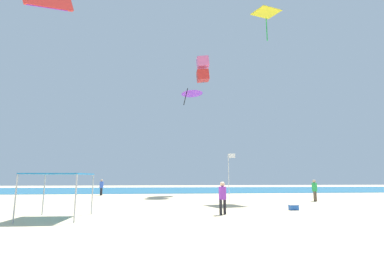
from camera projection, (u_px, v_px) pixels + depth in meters
name	position (u px, v px, depth m)	size (l,w,h in m)	color
ground	(209.00, 215.00, 16.47)	(110.00, 110.00, 0.10)	beige
ocean_strip	(181.00, 190.00, 46.41)	(110.00, 21.46, 0.03)	#1E6B93
canopy_tent	(60.00, 176.00, 15.00)	(2.78, 3.19, 2.30)	#B2B2B7
person_near_tent	(223.00, 195.00, 16.27)	(0.44, 0.44, 1.83)	black
person_leftmost	(315.00, 189.00, 25.08)	(0.44, 0.44, 1.86)	brown
person_central	(101.00, 186.00, 32.94)	(0.43, 0.44, 1.83)	black
banner_flag	(229.00, 173.00, 23.21)	(0.61, 0.06, 4.00)	silver
cooler_box	(294.00, 207.00, 18.31)	(0.57, 0.37, 0.35)	blue
kite_box_pink	(203.00, 69.00, 39.04)	(1.71, 1.58, 3.43)	pink
kite_diamond_yellow	(266.00, 14.00, 31.54)	(3.10, 3.09, 3.55)	yellow
kite_delta_purple	(192.00, 92.00, 34.05)	(3.63, 3.63, 2.13)	purple
kite_parafoil_red	(48.00, 0.00, 22.97)	(3.01, 3.55, 2.65)	red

